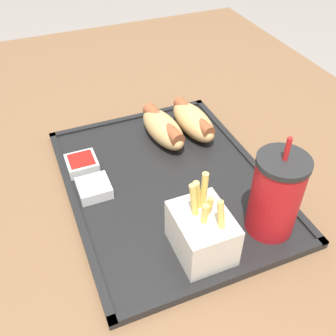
{
  "coord_description": "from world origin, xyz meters",
  "views": [
    {
      "loc": [
        0.48,
        -0.21,
        1.2
      ],
      "look_at": [
        0.02,
        -0.02,
        0.77
      ],
      "focal_mm": 42.0,
      "sensor_mm": 36.0,
      "label": 1
    }
  ],
  "objects_px": {
    "hot_dog_far": "(193,121)",
    "hot_dog_near": "(163,128)",
    "soda_cup": "(276,195)",
    "sauce_cup_mayo": "(94,188)",
    "sauce_cup_ketchup": "(82,163)",
    "fries_carton": "(202,232)"
  },
  "relations": [
    {
      "from": "soda_cup",
      "to": "fries_carton",
      "type": "bearing_deg",
      "value": -90.6
    },
    {
      "from": "fries_carton",
      "to": "sauce_cup_mayo",
      "type": "relative_size",
      "value": 2.35
    },
    {
      "from": "hot_dog_far",
      "to": "fries_carton",
      "type": "height_order",
      "value": "fries_carton"
    },
    {
      "from": "hot_dog_near",
      "to": "soda_cup",
      "type": "bearing_deg",
      "value": 13.89
    },
    {
      "from": "hot_dog_far",
      "to": "sauce_cup_ketchup",
      "type": "relative_size",
      "value": 2.6
    },
    {
      "from": "hot_dog_far",
      "to": "fries_carton",
      "type": "xyz_separation_m",
      "value": [
        0.26,
        -0.11,
        0.01
      ]
    },
    {
      "from": "hot_dog_near",
      "to": "sauce_cup_mayo",
      "type": "bearing_deg",
      "value": -59.85
    },
    {
      "from": "hot_dog_far",
      "to": "sauce_cup_ketchup",
      "type": "bearing_deg",
      "value": -83.76
    },
    {
      "from": "sauce_cup_mayo",
      "to": "sauce_cup_ketchup",
      "type": "height_order",
      "value": "same"
    },
    {
      "from": "hot_dog_far",
      "to": "hot_dog_near",
      "type": "xyz_separation_m",
      "value": [
        -0.0,
        -0.06,
        0.0
      ]
    },
    {
      "from": "hot_dog_far",
      "to": "fries_carton",
      "type": "distance_m",
      "value": 0.29
    },
    {
      "from": "hot_dog_near",
      "to": "fries_carton",
      "type": "distance_m",
      "value": 0.27
    },
    {
      "from": "sauce_cup_ketchup",
      "to": "soda_cup",
      "type": "bearing_deg",
      "value": 43.73
    },
    {
      "from": "hot_dog_far",
      "to": "hot_dog_near",
      "type": "bearing_deg",
      "value": -90.0
    },
    {
      "from": "soda_cup",
      "to": "sauce_cup_mayo",
      "type": "height_order",
      "value": "soda_cup"
    },
    {
      "from": "hot_dog_far",
      "to": "hot_dog_near",
      "type": "distance_m",
      "value": 0.06
    },
    {
      "from": "fries_carton",
      "to": "sauce_cup_ketchup",
      "type": "xyz_separation_m",
      "value": [
        -0.24,
        -0.12,
        -0.03
      ]
    },
    {
      "from": "hot_dog_near",
      "to": "sauce_cup_ketchup",
      "type": "xyz_separation_m",
      "value": [
        0.02,
        -0.16,
        -0.02
      ]
    },
    {
      "from": "hot_dog_far",
      "to": "hot_dog_near",
      "type": "height_order",
      "value": "same"
    },
    {
      "from": "fries_carton",
      "to": "sauce_cup_ketchup",
      "type": "height_order",
      "value": "fries_carton"
    },
    {
      "from": "hot_dog_far",
      "to": "sauce_cup_mayo",
      "type": "bearing_deg",
      "value": -67.44
    },
    {
      "from": "hot_dog_near",
      "to": "sauce_cup_mayo",
      "type": "height_order",
      "value": "hot_dog_near"
    }
  ]
}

